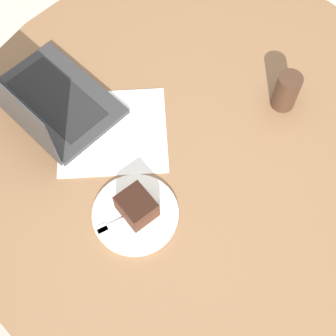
{
  "coord_description": "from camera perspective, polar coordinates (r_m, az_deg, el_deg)",
  "views": [
    {
      "loc": [
        -0.15,
        -0.62,
        1.8
      ],
      "look_at": [
        -0.09,
        -0.1,
        0.75
      ],
      "focal_mm": 50.0,
      "sensor_mm": 36.0,
      "label": 1
    }
  ],
  "objects": [
    {
      "name": "paper_document",
      "position": [
        1.28,
        -6.74,
        4.46
      ],
      "size": [
        0.3,
        0.28,
        0.0
      ],
      "rotation": [
        0.0,
        0.0,
        -0.05
      ],
      "color": "white",
      "rests_on": "dining_table"
    },
    {
      "name": "fork",
      "position": [
        1.15,
        -5.57,
        -6.38
      ],
      "size": [
        0.17,
        0.08,
        0.0
      ],
      "rotation": [
        0.0,
        0.0,
        3.51
      ],
      "color": "silver",
      "rests_on": "plate"
    },
    {
      "name": "coffee_glass",
      "position": [
        1.31,
        14.22,
        9.06
      ],
      "size": [
        0.07,
        0.07,
        0.11
      ],
      "color": "#3D2619",
      "rests_on": "dining_table"
    },
    {
      "name": "plate",
      "position": [
        1.16,
        -3.99,
        -5.62
      ],
      "size": [
        0.21,
        0.21,
        0.01
      ],
      "color": "silver",
      "rests_on": "dining_table"
    },
    {
      "name": "dining_table",
      "position": [
        1.35,
        3.43,
        1.58
      ],
      "size": [
        1.33,
        1.33,
        0.71
      ],
      "color": "brown",
      "rests_on": "ground_plane"
    },
    {
      "name": "ground_plane",
      "position": [
        1.91,
        2.43,
        -7.23
      ],
      "size": [
        12.0,
        12.0,
        0.0
      ],
      "primitive_type": "plane",
      "color": "#B7AD9E"
    },
    {
      "name": "laptop",
      "position": [
        1.32,
        -14.66,
        7.88
      ],
      "size": [
        0.41,
        0.42,
        0.22
      ],
      "rotation": [
        0.0,
        0.0,
        5.39
      ],
      "color": "#2D2D2D",
      "rests_on": "dining_table"
    },
    {
      "name": "cake_slice",
      "position": [
        1.13,
        -3.85,
        -4.67
      ],
      "size": [
        0.11,
        0.11,
        0.07
      ],
      "rotation": [
        0.0,
        0.0,
        5.27
      ],
      "color": "#472619",
      "rests_on": "plate"
    }
  ]
}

